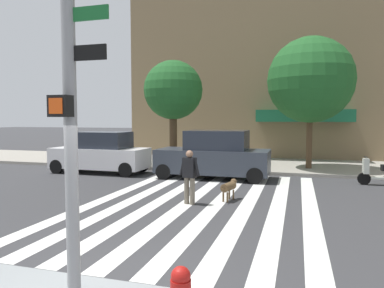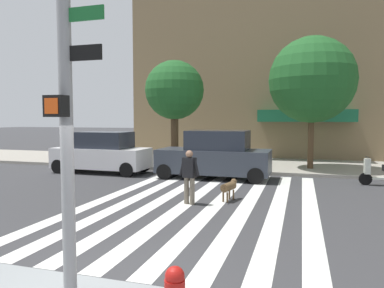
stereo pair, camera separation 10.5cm
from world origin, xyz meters
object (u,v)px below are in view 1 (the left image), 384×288
Objects in this scene: traffic_light_pole at (67,48)px; pedestrian_dog_walker at (189,174)px; parked_scooter at (380,173)px; street_tree_nearest at (173,91)px; parked_car_behind_first at (214,156)px; dog_on_leash at (229,187)px; parked_car_near_curb at (101,153)px; street_tree_middle at (311,80)px.

traffic_light_pole is 3.54× the size of pedestrian_dog_walker.
street_tree_nearest reaches higher than parked_scooter.
dog_on_leash is at bearing -70.44° from parked_car_behind_first.
parked_car_near_curb reaches higher than parked_scooter.
dog_on_leash is (6.95, -4.01, -0.49)m from parked_car_near_curb.
parked_car_near_curb is at bearing -160.61° from street_tree_middle.
parked_car_behind_first reaches higher than dog_on_leash.
parked_car_behind_first is 0.89× the size of street_tree_nearest.
street_tree_middle reaches higher than pedestrian_dog_walker.
parked_scooter is 6.64m from dog_on_leash.
parked_car_behind_first is at bearing -178.20° from parked_scooter.
parked_car_behind_first is at bearing -140.07° from street_tree_middle.
parked_car_near_curb is at bearing -180.00° from parked_car_behind_first.
traffic_light_pole is 5.57× the size of dog_on_leash.
street_tree_middle reaches higher than dog_on_leash.
street_tree_middle reaches higher than parked_scooter.
parked_car_near_curb is 4.42× the size of dog_on_leash.
dog_on_leash is at bearing -140.62° from parked_scooter.
dog_on_leash is at bearing -109.34° from street_tree_middle.
pedestrian_dog_walker is at bearing 91.60° from traffic_light_pole.
parked_car_behind_first is 4.29m from dog_on_leash.
parked_car_behind_first is 4.85m from pedestrian_dog_walker.
street_tree_nearest is (-2.76, 2.54, 3.03)m from parked_car_behind_first.
parked_car_near_curb is at bearing 140.59° from pedestrian_dog_walker.
parked_car_behind_first is 2.94× the size of pedestrian_dog_walker.
traffic_light_pole is at bearing -76.31° from street_tree_nearest.
parked_car_near_curb is at bearing -137.42° from street_tree_nearest.
traffic_light_pole reaches higher than parked_scooter.
street_tree_middle reaches higher than parked_car_behind_first.
street_tree_middle is at bearing 39.93° from parked_car_behind_first.
dog_on_leash is (-2.58, -7.36, -4.00)m from street_tree_middle.
dog_on_leash is (4.18, -6.55, -3.58)m from street_tree_nearest.
street_tree_middle is at bearing 66.03° from pedestrian_dog_walker.
parked_scooter is (6.02, 11.17, -3.04)m from traffic_light_pole.
parked_car_near_curb is at bearing 118.93° from traffic_light_pole.
pedestrian_dog_walker is at bearing -67.09° from street_tree_nearest.
traffic_light_pole is 1.26× the size of parked_car_near_curb.
traffic_light_pole is 7.66m from dog_on_leash.
parked_scooter is at bearing -14.09° from street_tree_nearest.
traffic_light_pole is 0.91× the size of street_tree_middle.
parked_scooter is (12.08, 0.21, -0.46)m from parked_car_near_curb.
street_tree_nearest is at bearing 137.29° from parked_car_behind_first.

